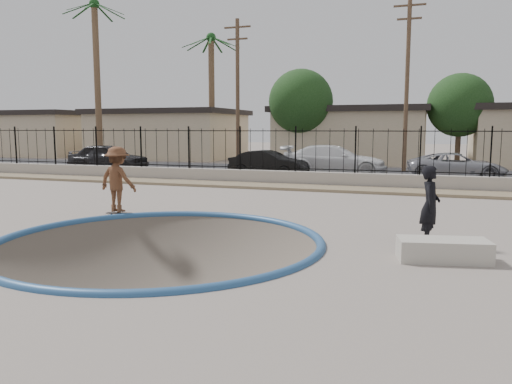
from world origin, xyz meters
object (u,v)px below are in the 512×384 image
Objects in this scene: skateboard at (119,213)px; car_d at (456,166)px; skater at (118,183)px; car_a at (108,157)px; car_b at (268,163)px; car_c at (334,160)px; concrete_ledge at (443,250)px; videographer at (430,205)px.

skateboard is 0.16× the size of car_d.
skater reaches higher than car_d.
car_a is at bearing 115.61° from skateboard.
car_c reaches higher than car_b.
car_d is at bearing 86.73° from concrete_ledge.
skater is at bearing 161.23° from car_c.
car_b is (0.60, 11.80, 0.63)m from skateboard.
skateboard is 14.78m from car_a.
skateboard is at bearing 161.23° from car_c.
skateboard is 0.14× the size of car_c.
skateboard is 11.83m from car_b.
car_c is at bearing 63.99° from skateboard.
car_b is 8.90m from car_d.
car_a is at bearing -46.24° from skater.
skateboard is at bearing 139.19° from car_d.
skater is 1.13× the size of concrete_ledge.
concrete_ledge is 0.30× the size of car_c.
concrete_ledge is 0.41× the size of car_b.
car_a reaches higher than concrete_ledge.
videographer reaches higher than car_b.
skater is 16.34m from car_d.
skater reaches higher than skateboard.
car_c is at bearing 107.33° from concrete_ledge.
concrete_ledge is 22.26m from car_a.
skater is at bearing 139.19° from car_d.
skateboard is at bearing -82.85° from skater.
concrete_ledge is at bearing -144.78° from car_b.
car_d reaches higher than skateboard.
videographer is 14.77m from car_b.
skater is 8.25m from videographer.
videographer is 0.37× the size of car_d.
concrete_ledge is 0.36× the size of car_a.
car_c is at bearing -84.37° from car_a.
car_b reaches higher than car_d.
concrete_ledge is at bearing -130.63° from car_a.
skateboard is 8.74m from concrete_ledge.
car_b is (-7.86, 14.00, 0.48)m from concrete_ledge.
skater reaches higher than car_b.
skateboard is at bearing -144.89° from car_a.
car_b is at bearing 114.35° from car_c.
car_a is (-17.26, 14.05, 0.60)m from concrete_ledge.
car_a is 9.40m from car_b.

